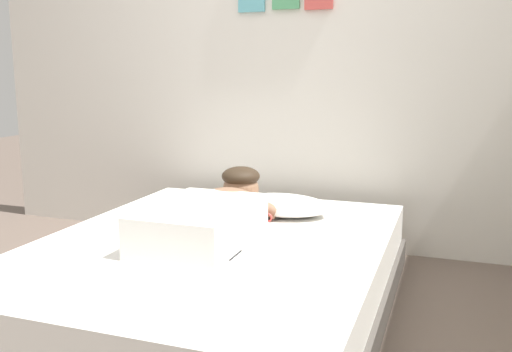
{
  "coord_description": "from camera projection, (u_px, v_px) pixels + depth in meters",
  "views": [
    {
      "loc": [
        1.01,
        -1.82,
        1.1
      ],
      "look_at": [
        0.1,
        0.74,
        0.59
      ],
      "focal_mm": 39.31,
      "sensor_mm": 36.0,
      "label": 1
    }
  ],
  "objects": [
    {
      "name": "pillow",
      "position": [
        282.0,
        205.0,
        2.99
      ],
      "size": [
        0.52,
        0.32,
        0.11
      ],
      "primitive_type": "ellipsoid",
      "color": "white",
      "rests_on": "bed"
    },
    {
      "name": "bed",
      "position": [
        214.0,
        276.0,
        2.6
      ],
      "size": [
        1.56,
        1.99,
        0.34
      ],
      "color": "#4C4742",
      "rests_on": "ground"
    },
    {
      "name": "back_wall",
      "position": [
        288.0,
        47.0,
        3.49
      ],
      "size": [
        4.23,
        0.12,
        2.5
      ],
      "color": "silver",
      "rests_on": "ground"
    },
    {
      "name": "person_lying",
      "position": [
        213.0,
        214.0,
        2.61
      ],
      "size": [
        0.43,
        0.92,
        0.27
      ],
      "color": "white",
      "rests_on": "bed"
    },
    {
      "name": "coffee_cup",
      "position": [
        258.0,
        217.0,
        2.82
      ],
      "size": [
        0.12,
        0.09,
        0.07
      ],
      "color": "#D84C47",
      "rests_on": "bed"
    },
    {
      "name": "cell_phone",
      "position": [
        228.0,
        255.0,
        2.34
      ],
      "size": [
        0.07,
        0.14,
        0.01
      ],
      "primitive_type": "cube",
      "color": "black",
      "rests_on": "bed"
    }
  ]
}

